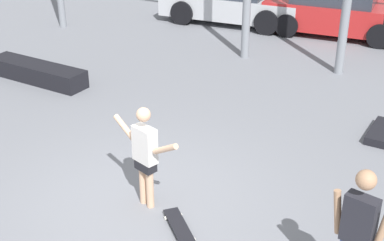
# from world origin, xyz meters

# --- Properties ---
(ground_plane) EXTENTS (36.00, 36.00, 0.00)m
(ground_plane) POSITION_xyz_m (0.00, 0.00, 0.00)
(ground_plane) COLOR slate
(skateboarder) EXTENTS (1.26, 0.47, 1.51)m
(skateboarder) POSITION_xyz_m (0.12, 0.01, 0.85)
(skateboarder) COLOR #DBAD89
(skateboarder) RESTS_ON ground_plane
(skateboard) EXTENTS (0.75, 0.72, 0.08)m
(skateboard) POSITION_xyz_m (0.82, -0.30, 0.06)
(skateboard) COLOR black
(skateboard) RESTS_ON ground_plane
(grind_box) EXTENTS (2.55, 0.71, 0.39)m
(grind_box) POSITION_xyz_m (-4.64, 2.92, 0.20)
(grind_box) COLOR black
(grind_box) RESTS_ON ground_plane
(parked_car_silver) EXTENTS (4.34, 2.26, 1.37)m
(parked_car_silver) POSITION_xyz_m (-2.83, 9.48, 0.67)
(parked_car_silver) COLOR #B7BABF
(parked_car_silver) RESTS_ON ground_plane
(parked_car_red) EXTENTS (4.10, 2.20, 1.38)m
(parked_car_red) POSITION_xyz_m (0.29, 9.70, 0.67)
(parked_car_red) COLOR red
(parked_car_red) RESTS_ON ground_plane
(bystander) EXTENTS (0.64, 0.24, 1.65)m
(bystander) POSITION_xyz_m (3.07, -0.45, 0.93)
(bystander) COLOR tan
(bystander) RESTS_ON ground_plane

